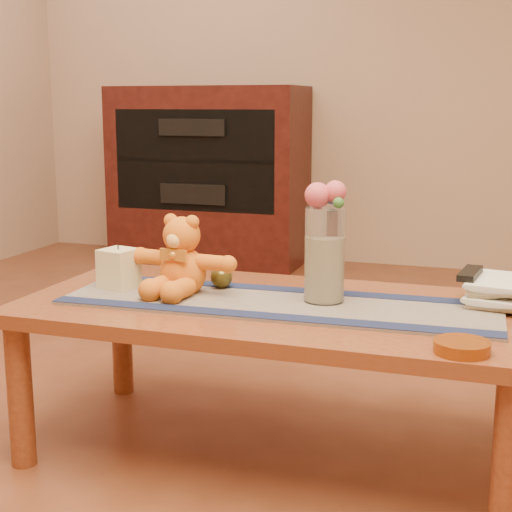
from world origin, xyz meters
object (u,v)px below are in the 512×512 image
(tv_remote, at_px, (470,273))
(amber_dish, at_px, (462,347))
(teddy_bear, at_px, (183,256))
(bronze_ball, at_px, (221,277))
(pillar_candle, at_px, (119,268))
(glass_vase, at_px, (325,255))
(book_bottom, at_px, (469,299))

(tv_remote, relative_size, amber_dish, 1.27)
(teddy_bear, bearing_deg, tv_remote, 17.84)
(bronze_ball, bearing_deg, tv_remote, 6.74)
(pillar_candle, distance_m, bronze_ball, 0.31)
(bronze_ball, height_order, tv_remote, tv_remote)
(teddy_bear, xyz_separation_m, glass_vase, (0.41, 0.02, 0.02))
(teddy_bear, bearing_deg, glass_vase, 9.73)
(pillar_candle, xyz_separation_m, amber_dish, (1.01, -0.28, -0.05))
(glass_vase, height_order, amber_dish, glass_vase)
(book_bottom, relative_size, tv_remote, 1.39)
(amber_dish, bearing_deg, book_bottom, 91.21)
(pillar_candle, bearing_deg, amber_dish, -15.51)
(glass_vase, relative_size, bronze_ball, 3.97)
(bronze_ball, relative_size, amber_dish, 0.52)
(book_bottom, bearing_deg, amber_dish, -85.18)
(pillar_candle, height_order, book_bottom, pillar_candle)
(bronze_ball, distance_m, tv_remote, 0.71)
(pillar_candle, relative_size, tv_remote, 0.72)
(glass_vase, distance_m, bronze_ball, 0.34)
(book_bottom, height_order, amber_dish, amber_dish)
(glass_vase, distance_m, amber_dish, 0.52)
(bronze_ball, distance_m, amber_dish, 0.80)
(pillar_candle, height_order, tv_remote, pillar_candle)
(amber_dish, bearing_deg, glass_vase, 141.23)
(teddy_bear, height_order, glass_vase, glass_vase)
(pillar_candle, xyz_separation_m, glass_vase, (0.62, 0.03, 0.07))
(glass_vase, height_order, bronze_ball, glass_vase)
(amber_dish, bearing_deg, pillar_candle, 164.49)
(pillar_candle, bearing_deg, tv_remote, 9.73)
(tv_remote, bearing_deg, teddy_bear, -161.90)
(glass_vase, bearing_deg, bronze_ball, 170.64)
(tv_remote, bearing_deg, bronze_ball, -166.65)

